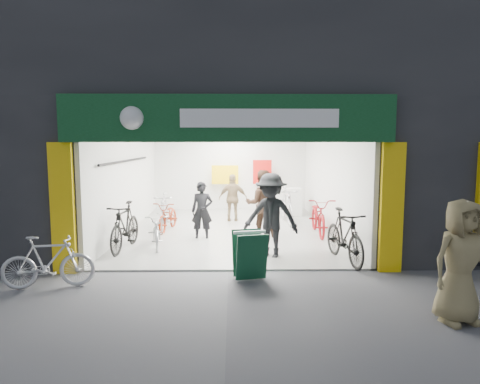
{
  "coord_description": "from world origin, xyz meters",
  "views": [
    {
      "loc": [
        0.09,
        -8.41,
        2.59
      ],
      "look_at": [
        0.26,
        1.5,
        1.45
      ],
      "focal_mm": 32.0,
      "sensor_mm": 36.0,
      "label": 1
    }
  ],
  "objects_px": {
    "bike_left_front": "(157,230)",
    "sandwich_board": "(250,254)",
    "parked_bike": "(48,262)",
    "pedestrian_near": "(461,262)",
    "bike_right_front": "(344,236)"
  },
  "relations": [
    {
      "from": "bike_left_front",
      "to": "sandwich_board",
      "type": "height_order",
      "value": "sandwich_board"
    },
    {
      "from": "parked_bike",
      "to": "pedestrian_near",
      "type": "height_order",
      "value": "pedestrian_near"
    },
    {
      "from": "bike_left_front",
      "to": "sandwich_board",
      "type": "relative_size",
      "value": 1.8
    },
    {
      "from": "bike_left_front",
      "to": "bike_right_front",
      "type": "relative_size",
      "value": 0.84
    },
    {
      "from": "bike_left_front",
      "to": "pedestrian_near",
      "type": "distance_m",
      "value": 6.9
    },
    {
      "from": "bike_left_front",
      "to": "parked_bike",
      "type": "distance_m",
      "value": 3.3
    },
    {
      "from": "bike_left_front",
      "to": "sandwich_board",
      "type": "distance_m",
      "value": 3.38
    },
    {
      "from": "bike_left_front",
      "to": "pedestrian_near",
      "type": "xyz_separation_m",
      "value": [
        5.15,
        -4.57,
        0.47
      ]
    },
    {
      "from": "pedestrian_near",
      "to": "sandwich_board",
      "type": "distance_m",
      "value": 3.58
    },
    {
      "from": "parked_bike",
      "to": "sandwich_board",
      "type": "xyz_separation_m",
      "value": [
        3.61,
        0.43,
        0.02
      ]
    },
    {
      "from": "bike_left_front",
      "to": "bike_right_front",
      "type": "distance_m",
      "value": 4.54
    },
    {
      "from": "pedestrian_near",
      "to": "sandwich_board",
      "type": "bearing_deg",
      "value": 132.81
    },
    {
      "from": "bike_left_front",
      "to": "pedestrian_near",
      "type": "relative_size",
      "value": 0.9
    },
    {
      "from": "sandwich_board",
      "to": "bike_left_front",
      "type": "bearing_deg",
      "value": 119.49
    },
    {
      "from": "parked_bike",
      "to": "bike_right_front",
      "type": "bearing_deg",
      "value": -86.04
    }
  ]
}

